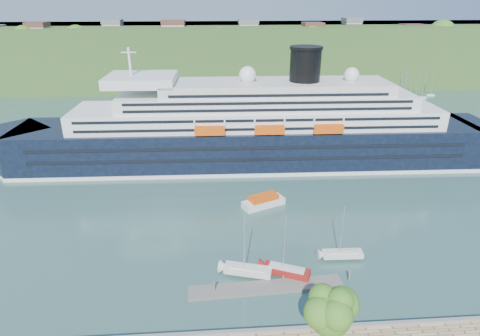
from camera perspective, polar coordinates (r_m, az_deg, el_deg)
name	(u,v)px	position (r m, az deg, el deg)	size (l,w,h in m)	color
ground	(269,336)	(48.62, 4.15, -22.79)	(400.00, 400.00, 0.00)	#2F534D
far_hillside	(224,54)	(179.88, -2.32, 15.92)	(400.00, 50.00, 24.00)	#315020
quay_coping	(270,330)	(47.66, 4.23, -22.00)	(220.00, 0.50, 0.30)	slate
cruise_ship	(247,108)	(87.25, 1.05, 8.56)	(114.14, 16.62, 25.63)	black
promenade_tree	(329,323)	(42.63, 12.53, -20.69)	(5.73, 5.73, 9.50)	#2B6A1C
floating_pontoon	(266,287)	(54.28, 3.73, -16.58)	(20.14, 2.46, 0.45)	slate
sailboat_white_near	(248,247)	(53.66, 1.16, -11.24)	(7.07, 1.97, 9.14)	silver
sailboat_red	(288,249)	(53.94, 6.82, -11.31)	(6.96, 1.93, 8.99)	maroon
sailboat_white_far	(345,235)	(58.96, 14.66, -9.14)	(6.36, 1.77, 8.21)	silver
tender_launch	(263,201)	(72.47, 3.36, -4.64)	(7.85, 2.69, 2.17)	#DA4C0C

